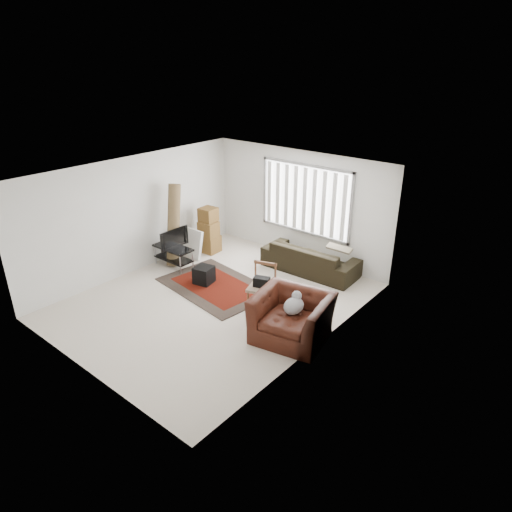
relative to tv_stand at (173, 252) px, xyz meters
The scene contains 11 objects.
room 2.42m from the tv_stand, ahead, with size 6.00×6.02×2.71m.
persian_rug 1.56m from the tv_stand, ahead, with size 2.64×1.93×0.02m.
tv_stand is the anchor object (origin of this frame).
tv 0.38m from the tv_stand, 26.57° to the right, with size 0.82×0.11×0.47m, color black.
subwoofer 1.23m from the tv_stand, ahead, with size 0.39×0.39×0.39m, color black.
moving_boxes 1.21m from the tv_stand, 88.87° to the left, with size 0.51×0.48×1.18m.
white_flatpack 0.67m from the tv_stand, 93.05° to the left, with size 0.58×0.08×0.74m, color silver.
rolled_rug 0.66m from the tv_stand, 125.10° to the left, with size 0.29×0.29×1.96m, color brown.
sofa 3.28m from the tv_stand, 34.82° to the left, with size 2.29×0.99×0.88m, color black.
side_chair 2.89m from the tv_stand, ahead, with size 0.64×0.64×0.94m.
armchair 4.03m from the tv_stand, ahead, with size 1.52×1.39×0.98m.
Camera 1 is at (5.99, -5.89, 4.78)m, focal length 32.00 mm.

